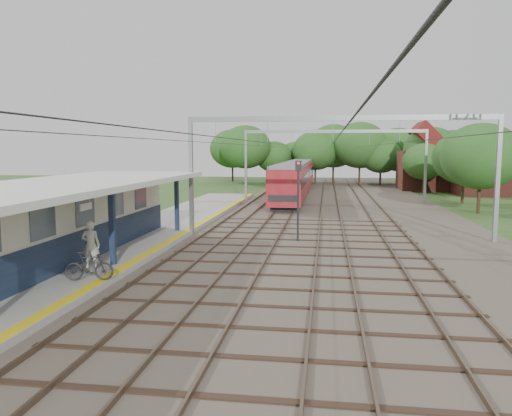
{
  "coord_description": "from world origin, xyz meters",
  "views": [
    {
      "loc": [
        2.89,
        -13.4,
        5.11
      ],
      "look_at": [
        -1.34,
        16.3,
        1.6
      ],
      "focal_mm": 35.0,
      "sensor_mm": 36.0,
      "label": 1
    }
  ],
  "objects_px": {
    "bicycle": "(89,266)",
    "train": "(297,177)",
    "person": "(91,245)",
    "signal_post": "(298,191)"
  },
  "relations": [
    {
      "from": "bicycle",
      "to": "train",
      "type": "relative_size",
      "value": 0.05
    },
    {
      "from": "person",
      "to": "signal_post",
      "type": "relative_size",
      "value": 0.44
    },
    {
      "from": "train",
      "to": "person",
      "type": "bearing_deg",
      "value": -98.76
    },
    {
      "from": "bicycle",
      "to": "signal_post",
      "type": "bearing_deg",
      "value": -45.31
    },
    {
      "from": "signal_post",
      "to": "train",
      "type": "bearing_deg",
      "value": 78.24
    },
    {
      "from": "person",
      "to": "bicycle",
      "type": "xyz_separation_m",
      "value": [
        0.71,
        -1.62,
        -0.45
      ]
    },
    {
      "from": "person",
      "to": "train",
      "type": "bearing_deg",
      "value": -109.11
    },
    {
      "from": "person",
      "to": "train",
      "type": "distance_m",
      "value": 38.57
    },
    {
      "from": "person",
      "to": "train",
      "type": "height_order",
      "value": "train"
    },
    {
      "from": "person",
      "to": "bicycle",
      "type": "bearing_deg",
      "value": 103.3
    }
  ]
}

